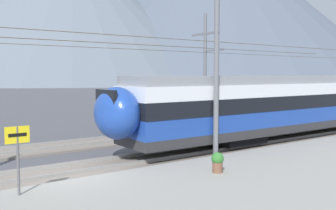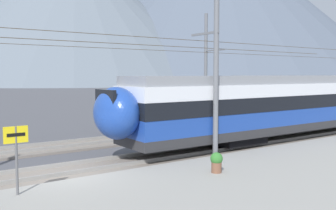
# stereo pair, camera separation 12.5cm
# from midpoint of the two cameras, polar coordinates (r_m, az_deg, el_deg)

# --- Properties ---
(ground_plane) EXTENTS (400.00, 400.00, 0.00)m
(ground_plane) POSITION_cam_midpoint_polar(r_m,az_deg,el_deg) (14.66, -14.20, -11.04)
(ground_plane) COLOR #4C4C51
(track_near) EXTENTS (120.00, 3.00, 0.28)m
(track_near) POSITION_cam_midpoint_polar(r_m,az_deg,el_deg) (15.70, -15.72, -9.77)
(track_near) COLOR slate
(track_near) RESTS_ON ground
(track_far) EXTENTS (120.00, 3.00, 0.28)m
(track_far) POSITION_cam_midpoint_polar(r_m,az_deg,el_deg) (20.67, -20.61, -6.44)
(track_far) COLOR slate
(track_far) RESTS_ON ground
(catenary_mast_mid) EXTENTS (46.83, 1.89, 8.30)m
(catenary_mast_mid) POSITION_cam_midpoint_polar(r_m,az_deg,el_deg) (17.41, 7.18, 5.75)
(catenary_mast_mid) COLOR slate
(catenary_mast_mid) RESTS_ON ground
(catenary_mast_far_side) EXTENTS (46.83, 2.13, 8.39)m
(catenary_mast_far_side) POSITION_cam_midpoint_polar(r_m,az_deg,el_deg) (28.32, 5.98, 5.37)
(catenary_mast_far_side) COLOR slate
(catenary_mast_far_side) RESTS_ON ground
(platform_sign) EXTENTS (0.70, 0.08, 2.08)m
(platform_sign) POSITION_cam_midpoint_polar(r_m,az_deg,el_deg) (12.19, -21.55, -5.55)
(platform_sign) COLOR #59595B
(platform_sign) RESTS_ON platform_slab
(potted_plant_platform_edge) EXTENTS (0.46, 0.46, 0.75)m
(potted_plant_platform_edge) POSITION_cam_midpoint_polar(r_m,az_deg,el_deg) (14.24, 7.54, -8.35)
(potted_plant_platform_edge) COLOR brown
(potted_plant_platform_edge) RESTS_ON platform_slab
(mountain_central_peak) EXTENTS (148.61, 148.61, 64.37)m
(mountain_central_peak) POSITION_cam_midpoint_polar(r_m,az_deg,el_deg) (190.39, -13.53, 12.99)
(mountain_central_peak) COLOR slate
(mountain_central_peak) RESTS_ON ground
(mountain_right_ridge) EXTENTS (194.78, 194.78, 88.53)m
(mountain_right_ridge) POSITION_cam_midpoint_polar(r_m,az_deg,el_deg) (225.14, 6.66, 14.87)
(mountain_right_ridge) COLOR #515B6B
(mountain_right_ridge) RESTS_ON ground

